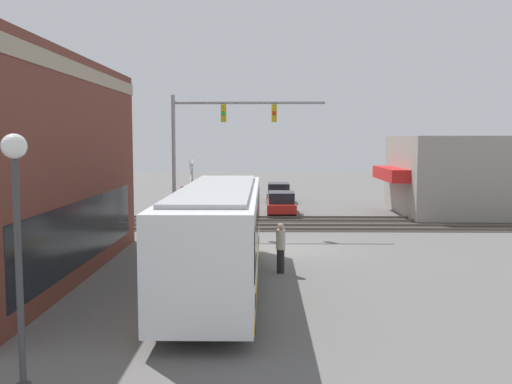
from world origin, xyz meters
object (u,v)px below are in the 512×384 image
(city_bus, at_px, (218,232))
(crossing_signal, at_px, (192,189))
(parked_car_grey, at_px, (278,193))
(pedestrian_near_bus, at_px, (281,247))
(streetlamp, at_px, (18,248))
(parked_car_red, at_px, (281,204))

(city_bus, distance_m, crossing_signal, 11.10)
(parked_car_grey, bearing_deg, pedestrian_near_bus, 178.77)
(streetlamp, height_order, parked_car_red, streetlamp)
(crossing_signal, relative_size, pedestrian_near_bus, 2.08)
(pedestrian_near_bus, bearing_deg, parked_car_red, -1.77)
(city_bus, xyz_separation_m, streetlamp, (-8.59, 2.82, 1.11))
(parked_car_grey, xyz_separation_m, pedestrian_near_bus, (-23.47, 0.50, 0.26))
(crossing_signal, xyz_separation_m, pedestrian_near_bus, (-8.83, -4.35, -1.35))
(city_bus, relative_size, parked_car_grey, 2.82)
(pedestrian_near_bus, bearing_deg, crossing_signal, 26.22)
(city_bus, distance_m, pedestrian_near_bus, 3.05)
(streetlamp, relative_size, parked_car_red, 1.18)
(crossing_signal, distance_m, parked_car_grey, 15.51)
(crossing_signal, bearing_deg, city_bus, -168.28)
(crossing_signal, height_order, streetlamp, streetlamp)
(city_bus, height_order, parked_car_grey, city_bus)
(crossing_signal, relative_size, streetlamp, 0.77)
(city_bus, bearing_deg, parked_car_grey, -5.82)
(parked_car_grey, bearing_deg, parked_car_red, 180.00)
(parked_car_red, relative_size, pedestrian_near_bus, 2.30)
(pedestrian_near_bus, bearing_deg, streetlamp, 155.15)
(parked_car_red, bearing_deg, crossing_signal, 146.79)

